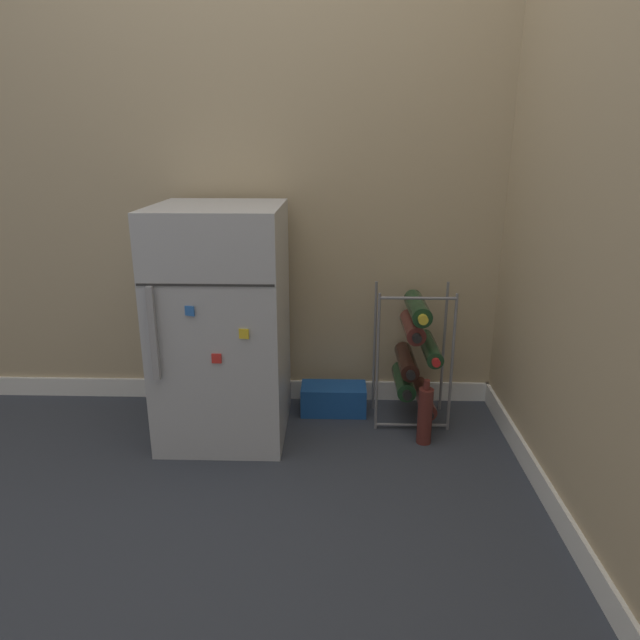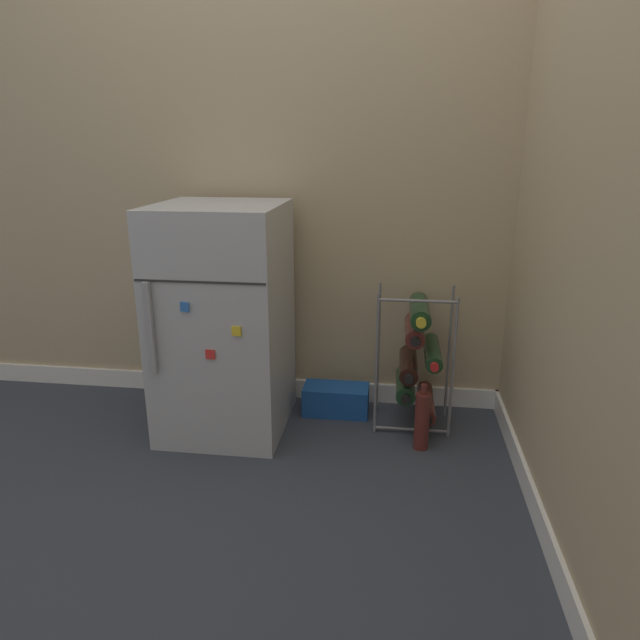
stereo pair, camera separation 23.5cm
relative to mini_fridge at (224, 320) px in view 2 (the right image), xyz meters
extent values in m
plane|color=#333842|center=(0.36, -0.31, -0.47)|extent=(14.00, 14.00, 0.00)
cube|color=tan|center=(0.36, 0.34, 0.78)|extent=(6.64, 0.06, 2.50)
cube|color=white|center=(0.36, 0.30, -0.43)|extent=(6.64, 0.01, 0.09)
cube|color=#B7BABF|center=(0.00, 0.00, 0.00)|extent=(0.50, 0.53, 0.95)
cube|color=#2D2D2D|center=(0.00, -0.26, 0.22)|extent=(0.49, 0.00, 0.01)
cube|color=#9E9EA3|center=(-0.19, -0.28, 0.05)|extent=(0.02, 0.02, 0.35)
cube|color=red|center=(0.03, -0.27, -0.05)|extent=(0.04, 0.01, 0.04)
cube|color=yellow|center=(0.13, -0.27, 0.05)|extent=(0.04, 0.01, 0.04)
cube|color=blue|center=(-0.06, -0.27, 0.13)|extent=(0.04, 0.02, 0.04)
cylinder|color=slate|center=(0.63, 0.01, -0.17)|extent=(0.01, 0.01, 0.60)
cylinder|color=slate|center=(0.94, 0.01, -0.17)|extent=(0.01, 0.01, 0.60)
cylinder|color=slate|center=(0.63, 0.21, -0.17)|extent=(0.01, 0.01, 0.60)
cylinder|color=slate|center=(0.94, 0.21, -0.17)|extent=(0.01, 0.01, 0.60)
cylinder|color=slate|center=(0.78, 0.01, -0.45)|extent=(0.31, 0.01, 0.01)
cylinder|color=slate|center=(0.78, 0.01, 0.11)|extent=(0.31, 0.01, 0.01)
cylinder|color=#56231E|center=(0.85, 0.11, -0.37)|extent=(0.07, 0.31, 0.07)
cylinder|color=black|center=(0.85, -0.06, -0.37)|extent=(0.03, 0.02, 0.03)
cylinder|color=#19381E|center=(0.75, 0.11, -0.29)|extent=(0.08, 0.26, 0.08)
cylinder|color=black|center=(0.75, -0.04, -0.29)|extent=(0.04, 0.02, 0.04)
cylinder|color=black|center=(0.76, 0.11, -0.20)|extent=(0.08, 0.28, 0.08)
cylinder|color=black|center=(0.76, -0.04, -0.20)|extent=(0.04, 0.02, 0.04)
cylinder|color=#19381E|center=(0.86, 0.11, -0.14)|extent=(0.07, 0.30, 0.07)
cylinder|color=red|center=(0.86, -0.05, -0.14)|extent=(0.03, 0.02, 0.03)
cylinder|color=#56231E|center=(0.78, 0.11, -0.04)|extent=(0.08, 0.27, 0.08)
cylinder|color=black|center=(0.78, -0.04, -0.04)|extent=(0.04, 0.02, 0.04)
cylinder|color=#19381E|center=(0.80, 0.11, 0.04)|extent=(0.08, 0.30, 0.08)
cylinder|color=gold|center=(0.80, -0.05, 0.04)|extent=(0.04, 0.02, 0.04)
cube|color=#194C9E|center=(0.45, 0.17, -0.41)|extent=(0.29, 0.15, 0.13)
cylinder|color=#56231E|center=(0.82, -0.10, -0.35)|extent=(0.06, 0.06, 0.24)
cylinder|color=#56231E|center=(0.82, -0.10, -0.22)|extent=(0.03, 0.03, 0.04)
camera|label=1|loc=(0.46, -2.18, 0.71)|focal=32.00mm
camera|label=2|loc=(0.69, -2.16, 0.71)|focal=32.00mm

